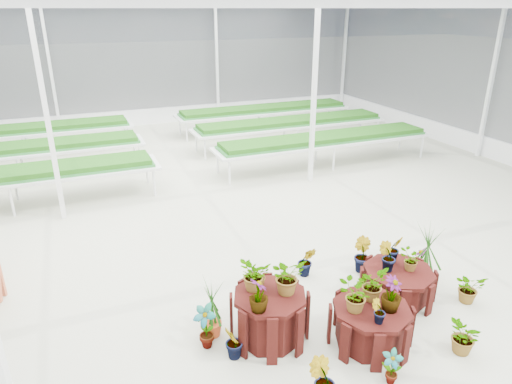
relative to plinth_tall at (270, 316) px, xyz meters
name	(u,v)px	position (x,y,z in m)	size (l,w,h in m)	color
ground_plane	(265,285)	(0.45, 1.20, -0.35)	(24.00, 24.00, 0.00)	gray
greenhouse_shell	(266,153)	(0.45, 1.20, 1.90)	(18.00, 24.00, 4.50)	white
steel_frame	(266,153)	(0.45, 1.20, 1.90)	(18.00, 24.00, 4.50)	silver
nursery_benches	(169,146)	(0.45, 8.40, 0.07)	(16.00, 7.00, 0.84)	silver
plinth_tall	(270,316)	(0.00, 0.00, 0.00)	(1.03, 1.03, 0.70)	black
plinth_mid	(370,325)	(1.20, -0.60, -0.07)	(1.07, 1.07, 0.57)	black
plinth_low	(397,284)	(2.20, 0.10, -0.10)	(1.11, 1.11, 0.50)	black
nursery_plants	(347,286)	(1.18, -0.04, 0.20)	(4.44, 2.91, 1.20)	#1A4A10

